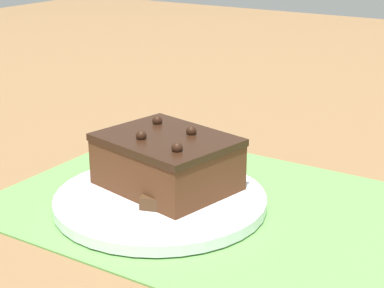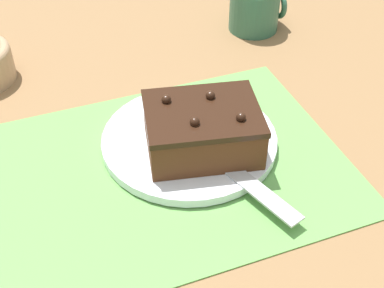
% 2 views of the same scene
% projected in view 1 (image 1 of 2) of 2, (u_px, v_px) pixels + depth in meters
% --- Properties ---
extents(ground_plane, '(3.00, 3.00, 0.00)m').
position_uv_depth(ground_plane, '(213.00, 207.00, 0.71)').
color(ground_plane, olive).
extents(placemat_woven, '(0.46, 0.34, 0.00)m').
position_uv_depth(placemat_woven, '(213.00, 206.00, 0.71)').
color(placemat_woven, '#609E4C').
rests_on(placemat_woven, ground_plane).
extents(cake_plate, '(0.23, 0.23, 0.01)m').
position_uv_depth(cake_plate, '(160.00, 200.00, 0.70)').
color(cake_plate, white).
rests_on(cake_plate, placemat_woven).
extents(chocolate_cake, '(0.16, 0.14, 0.07)m').
position_uv_depth(chocolate_cake, '(167.00, 161.00, 0.71)').
color(chocolate_cake, '#512D19').
rests_on(chocolate_cake, cake_plate).
extents(serving_knife, '(0.09, 0.23, 0.01)m').
position_uv_depth(serving_knife, '(169.00, 179.00, 0.73)').
color(serving_knife, '#472D19').
rests_on(serving_knife, cake_plate).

